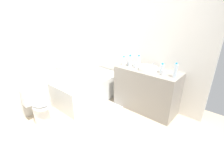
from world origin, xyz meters
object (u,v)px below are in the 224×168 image
(sink_faucet, at_px, (153,65))
(bath_mat, at_px, (107,110))
(drinking_glass_1, at_px, (136,66))
(water_bottle_0, at_px, (124,61))
(water_bottle_1, at_px, (130,61))
(drinking_glass_0, at_px, (163,73))
(water_bottle_4, at_px, (162,69))
(drinking_glass_2, at_px, (129,63))
(water_bottle_2, at_px, (175,71))
(sink_basin, at_px, (148,68))
(water_bottle_3, at_px, (139,62))
(bathtub, at_px, (88,88))
(drinking_glass_3, at_px, (135,64))
(toilet, at_px, (39,105))
(toilet_paper_roll, at_px, (29,126))

(sink_faucet, xyz_separation_m, bath_mat, (-0.75, 0.57, -0.90))
(drinking_glass_1, height_order, bath_mat, drinking_glass_1)
(water_bottle_0, xyz_separation_m, water_bottle_1, (0.02, -0.14, 0.02))
(water_bottle_1, bearing_deg, drinking_glass_0, -92.87)
(drinking_glass_0, bearing_deg, drinking_glass_1, 88.66)
(water_bottle_4, relative_size, drinking_glass_2, 1.99)
(water_bottle_4, xyz_separation_m, drinking_glass_2, (0.01, 0.72, -0.04))
(drinking_glass_0, bearing_deg, water_bottle_2, -82.21)
(sink_basin, height_order, water_bottle_3, water_bottle_3)
(bathtub, height_order, sink_basin, bathtub)
(sink_basin, distance_m, drinking_glass_3, 0.31)
(water_bottle_3, bearing_deg, drinking_glass_1, -175.30)
(bathtub, bearing_deg, toilet, 175.75)
(water_bottle_3, height_order, bath_mat, water_bottle_3)
(sink_faucet, xyz_separation_m, drinking_glass_0, (-0.28, -0.34, 0.01))
(bathtub, height_order, drinking_glass_1, bathtub)
(drinking_glass_0, bearing_deg, drinking_glass_3, 81.75)
(drinking_glass_2, distance_m, bath_mat, 1.07)
(bathtub, xyz_separation_m, drinking_glass_3, (0.51, -0.89, 0.62))
(water_bottle_2, height_order, drinking_glass_3, water_bottle_2)
(water_bottle_3, distance_m, toilet_paper_roll, 2.32)
(sink_basin, xyz_separation_m, toilet_paper_roll, (-1.87, 1.21, -0.84))
(drinking_glass_2, relative_size, drinking_glass_3, 1.02)
(drinking_glass_3, bearing_deg, drinking_glass_1, -131.79)
(water_bottle_0, height_order, water_bottle_2, water_bottle_2)
(water_bottle_2, relative_size, water_bottle_4, 1.39)
(sink_basin, bearing_deg, drinking_glass_1, 105.34)
(water_bottle_1, height_order, toilet_paper_roll, water_bottle_1)
(bathtub, height_order, bath_mat, bathtub)
(sink_basin, xyz_separation_m, drinking_glass_1, (-0.06, 0.22, 0.02))
(sink_faucet, bearing_deg, drinking_glass_0, -129.57)
(water_bottle_3, height_order, water_bottle_4, water_bottle_3)
(water_bottle_2, xyz_separation_m, drinking_glass_3, (0.07, 0.84, -0.07))
(water_bottle_0, distance_m, water_bottle_2, 1.05)
(toilet, height_order, water_bottle_4, water_bottle_4)
(water_bottle_2, height_order, toilet_paper_roll, water_bottle_2)
(drinking_glass_2, xyz_separation_m, drinking_glass_3, (0.00, -0.14, -0.00))
(drinking_glass_3, bearing_deg, water_bottle_1, 126.86)
(sink_faucet, xyz_separation_m, drinking_glass_3, (-0.19, 0.31, 0.01))
(water_bottle_4, xyz_separation_m, drinking_glass_0, (-0.08, -0.07, -0.04))
(water_bottle_2, relative_size, drinking_glass_3, 2.84)
(sink_basin, relative_size, drinking_glass_2, 3.83)
(water_bottle_2, bearing_deg, bathtub, 104.37)
(sink_basin, bearing_deg, toilet_paper_roll, 146.96)
(sink_basin, distance_m, water_bottle_0, 0.53)
(toilet, xyz_separation_m, toilet_paper_roll, (-0.26, -0.06, -0.27))
(sink_faucet, height_order, drinking_glass_0, drinking_glass_0)
(water_bottle_2, bearing_deg, toilet, 130.70)
(sink_faucet, bearing_deg, water_bottle_0, 117.07)
(water_bottle_2, distance_m, bath_mat, 1.55)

